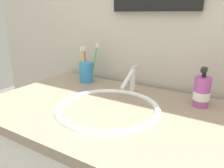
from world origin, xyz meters
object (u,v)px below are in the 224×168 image
object	(u,v)px
faucet	(131,80)
toothbrush_cup	(86,72)
toothbrush_green	(95,60)
soap_dispenser	(202,92)
toothbrush_yellow	(83,62)
toothbrush_red	(85,61)

from	to	relation	value
faucet	toothbrush_cup	size ratio (longest dim) A/B	1.32
toothbrush_green	soap_dispenser	distance (m)	0.56
toothbrush_cup	soap_dispenser	bearing A→B (deg)	-1.75
faucet	soap_dispenser	size ratio (longest dim) A/B	0.91
toothbrush_cup	toothbrush_yellow	world-z (taller)	toothbrush_yellow
toothbrush_cup	toothbrush_green	size ratio (longest dim) A/B	0.55
toothbrush_red	soap_dispenser	world-z (taller)	toothbrush_red
toothbrush_cup	toothbrush_yellow	size ratio (longest dim) A/B	0.58
toothbrush_cup	toothbrush_yellow	xyz separation A→B (m)	(-0.00, -0.02, 0.06)
faucet	toothbrush_cup	bearing A→B (deg)	172.59
toothbrush_yellow	toothbrush_red	distance (m)	0.04
toothbrush_cup	toothbrush_green	bearing A→B (deg)	54.92
toothbrush_green	toothbrush_red	world-z (taller)	toothbrush_green
faucet	toothbrush_green	size ratio (longest dim) A/B	0.72
toothbrush_cup	toothbrush_yellow	bearing A→B (deg)	-101.88
toothbrush_red	toothbrush_yellow	bearing A→B (deg)	-68.93
faucet	soap_dispenser	xyz separation A→B (m)	(0.30, 0.02, -0.01)
toothbrush_cup	soap_dispenser	xyz separation A→B (m)	(0.58, -0.02, 0.00)
faucet	toothbrush_yellow	xyz separation A→B (m)	(-0.29, 0.02, 0.05)
soap_dispenser	toothbrush_green	bearing A→B (deg)	173.99
toothbrush_cup	faucet	bearing A→B (deg)	-7.41
faucet	toothbrush_red	world-z (taller)	toothbrush_red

